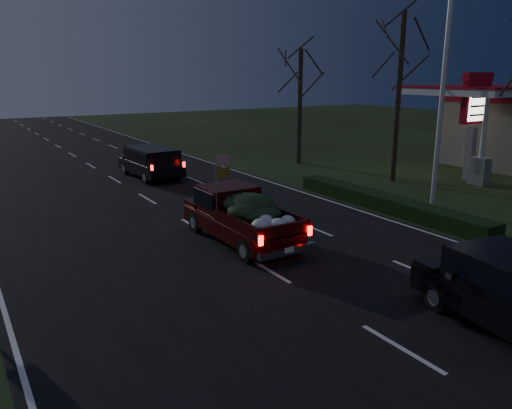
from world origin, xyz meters
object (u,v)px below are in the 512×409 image
light_pole (444,74)px  gas_price_pylon (475,108)px  pickup_truck (240,213)px  lead_suv (151,159)px

light_pole → gas_price_pylon: (6.50, 2.99, -1.71)m
light_pole → gas_price_pylon: 7.36m
pickup_truck → lead_suv: bearing=83.8°
light_pole → lead_suv: 15.27m
gas_price_pylon → lead_suv: (-14.09, 9.47, -2.75)m
light_pole → gas_price_pylon: size_ratio=1.64×
lead_suv → light_pole: bearing=-60.9°
gas_price_pylon → light_pole: bearing=-155.3°
gas_price_pylon → pickup_truck: size_ratio=1.10×
gas_price_pylon → lead_suv: 17.20m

